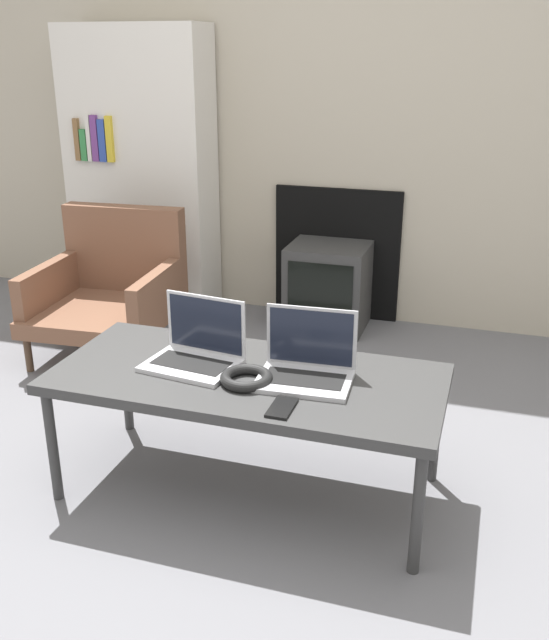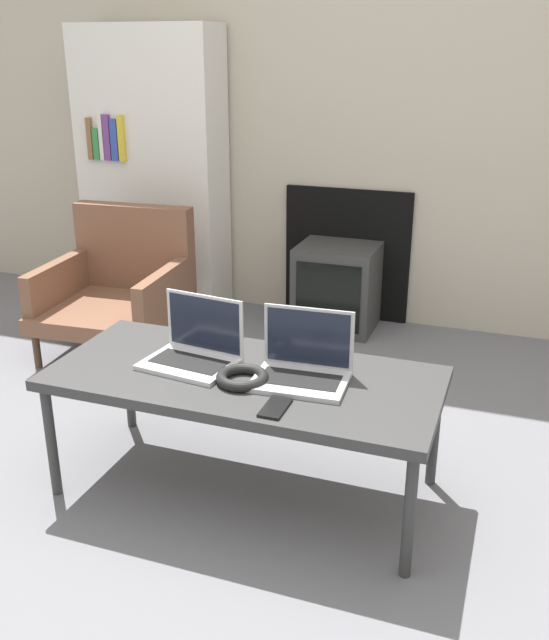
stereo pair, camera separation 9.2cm
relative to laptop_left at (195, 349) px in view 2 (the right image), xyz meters
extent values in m
plane|color=slate|center=(0.19, -0.40, -0.50)|extent=(14.00, 14.00, 0.00)
cube|color=#B7AD99|center=(0.19, 1.82, 0.80)|extent=(7.00, 0.06, 2.60)
cube|color=black|center=(0.08, 1.78, -0.13)|extent=(0.72, 0.03, 0.74)
cube|color=#333333|center=(0.19, -0.03, -0.07)|extent=(1.31, 0.59, 0.04)
cylinder|color=#333333|center=(-0.42, -0.29, -0.29)|extent=(0.04, 0.04, 0.41)
cylinder|color=#333333|center=(0.81, -0.29, -0.29)|extent=(0.04, 0.04, 0.41)
cylinder|color=#333333|center=(-0.42, 0.22, -0.29)|extent=(0.04, 0.04, 0.41)
cylinder|color=#333333|center=(0.81, 0.22, -0.29)|extent=(0.04, 0.04, 0.41)
cube|color=silver|center=(0.00, -0.04, -0.04)|extent=(0.33, 0.26, 0.02)
cube|color=black|center=(0.00, -0.04, -0.03)|extent=(0.27, 0.15, 0.00)
cube|color=silver|center=(0.01, 0.07, 0.07)|extent=(0.30, 0.05, 0.21)
cube|color=black|center=(0.01, 0.06, 0.07)|extent=(0.28, 0.04, 0.19)
cube|color=#B2B2B7|center=(0.39, -0.04, -0.04)|extent=(0.32, 0.24, 0.02)
cube|color=black|center=(0.39, -0.04, -0.03)|extent=(0.27, 0.14, 0.00)
cube|color=#B2B2B7|center=(0.39, 0.07, 0.07)|extent=(0.30, 0.03, 0.21)
cube|color=black|center=(0.39, 0.06, 0.07)|extent=(0.28, 0.02, 0.19)
torus|color=black|center=(0.21, -0.09, -0.03)|extent=(0.17, 0.17, 0.04)
cube|color=black|center=(0.38, -0.23, -0.05)|extent=(0.07, 0.14, 0.01)
cube|color=#383838|center=(0.08, 1.59, -0.26)|extent=(0.43, 0.37, 0.47)
cube|color=black|center=(0.08, 1.40, -0.26)|extent=(0.35, 0.01, 0.37)
cube|color=brown|center=(-0.88, 0.86, -0.27)|extent=(0.68, 0.71, 0.08)
cube|color=brown|center=(-0.90, 1.14, -0.01)|extent=(0.64, 0.15, 0.44)
cube|color=brown|center=(-1.17, 0.83, -0.13)|extent=(0.10, 0.60, 0.20)
cube|color=brown|center=(-0.59, 0.88, -0.13)|extent=(0.10, 0.60, 0.20)
cylinder|color=#4C3828|center=(-1.15, 0.57, -0.41)|extent=(0.04, 0.04, 0.19)
cylinder|color=#4C3828|center=(-0.61, 0.57, -0.41)|extent=(0.04, 0.04, 0.19)
cylinder|color=#4C3828|center=(-1.15, 1.14, -0.41)|extent=(0.04, 0.04, 0.19)
cylinder|color=#4C3828|center=(-0.61, 1.14, -0.41)|extent=(0.04, 0.04, 0.19)
cube|color=silver|center=(-1.04, 1.62, 0.30)|extent=(0.83, 0.30, 1.59)
cube|color=brown|center=(-1.33, 1.46, 0.49)|extent=(0.03, 0.02, 0.23)
cube|color=#337F42|center=(-1.30, 1.46, 0.46)|extent=(0.04, 0.02, 0.17)
cube|color=silver|center=(-1.26, 1.46, 0.50)|extent=(0.02, 0.02, 0.25)
cube|color=#6B387F|center=(-1.22, 1.46, 0.50)|extent=(0.04, 0.02, 0.25)
cube|color=#2D479E|center=(-1.18, 1.46, 0.49)|extent=(0.04, 0.02, 0.23)
cube|color=gold|center=(-1.13, 1.46, 0.50)|extent=(0.04, 0.02, 0.25)
camera|label=1|loc=(0.94, -2.05, 0.97)|focal=40.00mm
camera|label=2|loc=(1.02, -2.02, 0.97)|focal=40.00mm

